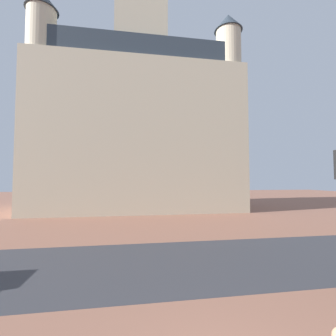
% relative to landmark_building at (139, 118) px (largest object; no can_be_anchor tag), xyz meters
% --- Properties ---
extents(ground_plane, '(120.00, 120.00, 0.00)m').
position_rel_landmark_building_xyz_m(ground_plane, '(0.60, -15.34, -11.03)').
color(ground_plane, '#93604C').
extents(street_asphalt_strip, '(120.00, 6.19, 0.00)m').
position_rel_landmark_building_xyz_m(street_asphalt_strip, '(0.60, -18.03, -11.03)').
color(street_asphalt_strip, '#38383D').
rests_on(street_asphalt_strip, ground_plane).
extents(landmark_building, '(23.24, 10.58, 35.79)m').
position_rel_landmark_building_xyz_m(landmark_building, '(0.00, 0.00, 0.00)').
color(landmark_building, beige).
rests_on(landmark_building, ground_plane).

